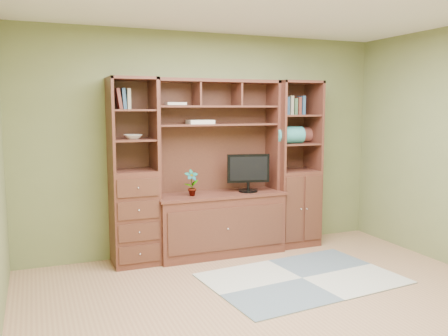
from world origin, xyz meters
name	(u,v)px	position (x,y,z in m)	size (l,w,h in m)	color
room	(293,160)	(0.00, 0.00, 1.30)	(4.60, 4.10, 2.64)	#AB7B5A
center_hutch	(220,168)	(0.04, 1.73, 1.02)	(1.54, 0.53, 2.05)	#4E251B
left_tower	(133,172)	(-0.96, 1.77, 1.02)	(0.50, 0.45, 2.05)	#4E251B
right_tower	(295,164)	(1.07, 1.77, 1.02)	(0.55, 0.45, 2.05)	#4E251B
rug	(302,278)	(0.51, 0.63, 0.01)	(1.88, 1.26, 0.01)	gray
monitor	(248,166)	(0.39, 1.70, 1.04)	(0.51, 0.23, 0.62)	black
orchid	(192,183)	(-0.32, 1.70, 0.88)	(0.16, 0.11, 0.30)	#AC433A
magazines	(200,122)	(-0.17, 1.82, 1.56)	(0.29, 0.21, 0.04)	beige
bowl	(133,137)	(-0.95, 1.77, 1.41)	(0.20, 0.20, 0.05)	beige
blanket_teal	(288,135)	(0.94, 1.73, 1.39)	(0.36, 0.21, 0.21)	teal
blanket_red	(302,135)	(1.21, 1.85, 1.39)	(0.34, 0.19, 0.19)	brown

